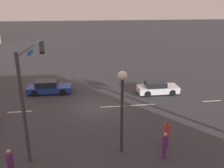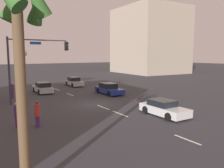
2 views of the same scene
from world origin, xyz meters
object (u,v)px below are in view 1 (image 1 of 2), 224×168
object	(u,v)px
streetlamp	(122,96)
pedestrian_3	(10,163)
pedestrian_0	(165,145)
pedestrian_2	(167,133)
car_2	(49,87)
traffic_signal	(31,79)
car_1	(157,88)

from	to	relation	value
streetlamp	pedestrian_3	distance (m)	7.18
pedestrian_0	pedestrian_2	xyz separation A→B (m)	(-0.56, -1.23, 0.03)
car_2	streetlamp	distance (m)	13.07
car_2	pedestrian_3	world-z (taller)	pedestrian_3
traffic_signal	pedestrian_2	xyz separation A→B (m)	(-8.53, 1.62, -3.62)
pedestrian_0	pedestrian_3	xyz separation A→B (m)	(8.82, 0.46, -0.03)
pedestrian_2	pedestrian_3	xyz separation A→B (m)	(9.39, 1.69, -0.06)
car_1	pedestrian_2	xyz separation A→B (m)	(2.46, 9.50, 0.37)
car_2	pedestrian_2	xyz separation A→B (m)	(-8.81, 11.16, 0.33)
pedestrian_2	car_1	bearing A→B (deg)	-104.54
car_2	pedestrian_3	bearing A→B (deg)	87.43
car_1	pedestrian_3	bearing A→B (deg)	43.36
streetlamp	pedestrian_3	xyz separation A→B (m)	(6.37, 1.57, -2.92)
pedestrian_2	pedestrian_3	distance (m)	9.54
pedestrian_2	pedestrian_3	bearing A→B (deg)	10.21
streetlamp	car_2	bearing A→B (deg)	-62.81
pedestrian_0	pedestrian_2	world-z (taller)	pedestrian_2
car_1	pedestrian_3	world-z (taller)	pedestrian_3
streetlamp	pedestrian_0	xyz separation A→B (m)	(-2.46, 1.11, -2.89)
pedestrian_2	traffic_signal	bearing A→B (deg)	-10.76
pedestrian_0	pedestrian_2	bearing A→B (deg)	-114.51
pedestrian_0	pedestrian_3	world-z (taller)	pedestrian_0
car_2	pedestrian_2	world-z (taller)	pedestrian_2
car_1	streetlamp	distance (m)	11.53
car_1	traffic_signal	bearing A→B (deg)	35.63
traffic_signal	car_2	bearing A→B (deg)	-88.31
car_1	pedestrian_3	distance (m)	16.30
streetlamp	pedestrian_3	world-z (taller)	streetlamp
traffic_signal	pedestrian_3	world-z (taller)	traffic_signal
traffic_signal	pedestrian_2	size ratio (longest dim) A/B	3.65
traffic_signal	streetlamp	size ratio (longest dim) A/B	1.25
traffic_signal	pedestrian_2	world-z (taller)	traffic_signal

